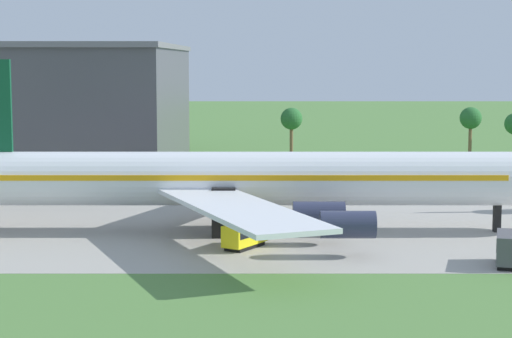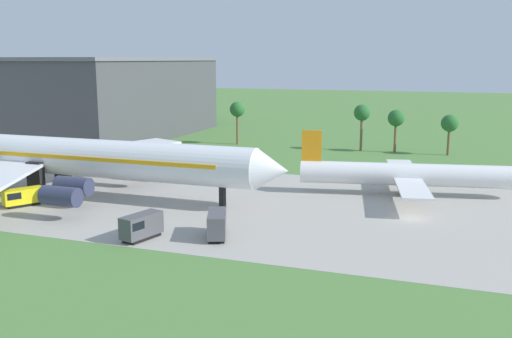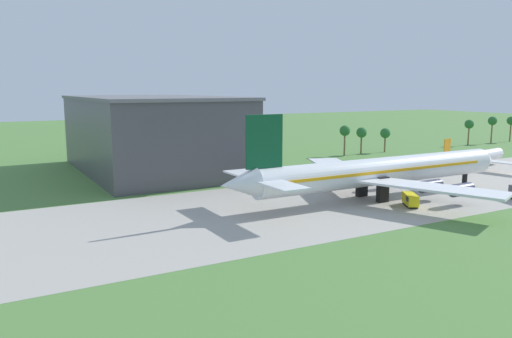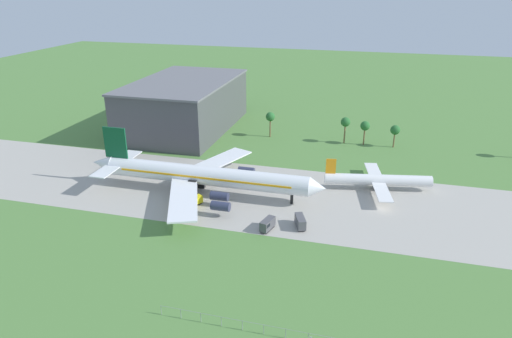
{
  "view_description": "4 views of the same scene",
  "coord_description": "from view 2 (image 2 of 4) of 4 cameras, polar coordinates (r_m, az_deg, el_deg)",
  "views": [
    {
      "loc": [
        -50.22,
        -98.91,
        18.12
      ],
      "look_at": [
        -50.47,
        -2.91,
        6.69
      ],
      "focal_mm": 65.0,
      "sensor_mm": 36.0,
      "label": 1
    },
    {
      "loc": [
        4.75,
        -73.06,
        20.06
      ],
      "look_at": [
        -19.98,
        -2.91,
        5.69
      ],
      "focal_mm": 40.0,
      "sensor_mm": 36.0,
      "label": 2
    },
    {
      "loc": [
        -123.73,
        -78.83,
        22.66
      ],
      "look_at": [
        -80.95,
        -2.91,
        8.51
      ],
      "focal_mm": 35.0,
      "sensor_mm": 36.0,
      "label": 3
    },
    {
      "loc": [
        -4.82,
        -117.2,
        58.93
      ],
      "look_at": [
        -37.45,
        5.0,
        6.0
      ],
      "focal_mm": 32.0,
      "sensor_mm": 36.0,
      "label": 4
    }
  ],
  "objects": [
    {
      "name": "ground_plane",
      "position": [
        75.91,
        15.18,
        -4.78
      ],
      "size": [
        600.0,
        600.0,
        0.0
      ],
      "primitive_type": "plane",
      "color": "#517F3D"
    },
    {
      "name": "taxiway_strip",
      "position": [
        75.91,
        15.18,
        -4.77
      ],
      "size": [
        320.0,
        44.0,
        0.02
      ],
      "color": "#A8A399",
      "rests_on": "ground_plane"
    },
    {
      "name": "jet_airliner",
      "position": [
        91.21,
        -19.18,
        1.22
      ],
      "size": [
        72.52,
        54.65,
        18.09
      ],
      "color": "white",
      "rests_on": "ground_plane"
    },
    {
      "name": "regional_aircraft",
      "position": [
        87.72,
        14.77,
        -0.55
      ],
      "size": [
        31.66,
        28.68,
        9.51
      ],
      "color": "white",
      "rests_on": "ground_plane"
    },
    {
      "name": "baggage_tug",
      "position": [
        65.45,
        -3.93,
        -5.49
      ],
      "size": [
        3.84,
        5.85,
        2.96
      ],
      "color": "black",
      "rests_on": "ground_plane"
    },
    {
      "name": "fuel_truck",
      "position": [
        85.42,
        -22.36,
        -2.58
      ],
      "size": [
        4.48,
        5.57,
        2.44
      ],
      "color": "black",
      "rests_on": "ground_plane"
    },
    {
      "name": "catering_van",
      "position": [
        65.79,
        -11.47,
        -5.63
      ],
      "size": [
        3.24,
        5.47,
        2.91
      ],
      "color": "black",
      "rests_on": "ground_plane"
    },
    {
      "name": "terminal_building",
      "position": [
        154.41,
        -14.69,
        6.94
      ],
      "size": [
        36.72,
        61.2,
        20.45
      ],
      "color": "#47474C",
      "rests_on": "ground_plane"
    }
  ]
}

